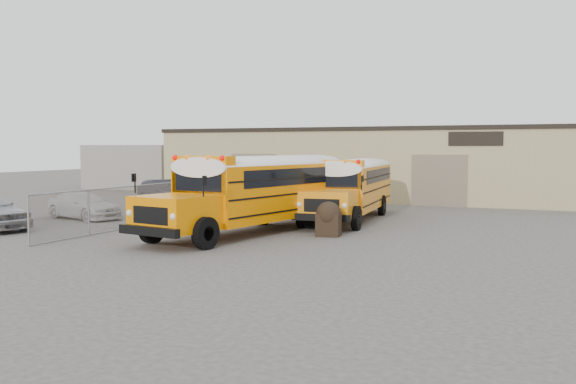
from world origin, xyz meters
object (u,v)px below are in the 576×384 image
at_px(school_bus_left, 336,180).
at_px(school_bus_right, 374,178).
at_px(car_white, 84,206).
at_px(tarp_bundle, 329,218).
at_px(car_dark, 166,193).

relative_size(school_bus_left, school_bus_right, 1.09).
xyz_separation_m(school_bus_left, car_white, (-10.88, -5.37, -1.19)).
xyz_separation_m(tarp_bundle, car_dark, (-12.85, 7.78, 0.09)).
bearing_deg(car_dark, school_bus_left, -68.29).
relative_size(tarp_bundle, car_dark, 0.28).
height_order(car_white, car_dark, car_dark).
height_order(school_bus_left, school_bus_right, school_bus_left).
bearing_deg(car_white, school_bus_right, -30.50).
bearing_deg(car_dark, tarp_bundle, -91.68).
bearing_deg(school_bus_left, tarp_bundle, -72.98).
xyz_separation_m(school_bus_right, car_white, (-11.09, -11.09, -1.05)).
bearing_deg(school_bus_left, car_white, -153.75).
distance_m(tarp_bundle, car_dark, 15.02).
bearing_deg(tarp_bundle, school_bus_right, 98.13).
bearing_deg(car_dark, school_bus_right, -39.70).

